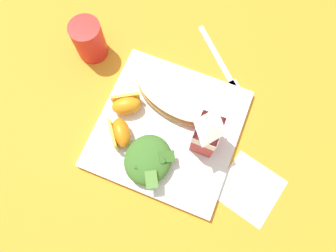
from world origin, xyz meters
name	(u,v)px	position (x,y,z in m)	size (l,w,h in m)	color
ground	(168,130)	(0.00, 0.00, 0.00)	(3.00, 3.00, 0.00)	orange
white_plate	(168,129)	(0.00, 0.00, 0.01)	(0.28, 0.28, 0.02)	white
cheesy_pizza_bread	(174,99)	(-0.06, -0.01, 0.03)	(0.11, 0.18, 0.04)	tan
green_salad_pile	(148,160)	(0.08, -0.01, 0.04)	(0.10, 0.10, 0.04)	#3D7028
milk_carton	(208,132)	(0.00, 0.08, 0.08)	(0.06, 0.05, 0.11)	#B7332D
orange_wedge_front	(127,105)	(-0.01, -0.09, 0.04)	(0.06, 0.07, 0.04)	orange
orange_wedge_middle	(120,133)	(0.05, -0.08, 0.04)	(0.07, 0.07, 0.04)	orange
paper_napkin	(250,189)	(0.05, 0.19, 0.00)	(0.11, 0.11, 0.00)	white
metal_fork	(222,65)	(-0.18, 0.06, 0.00)	(0.14, 0.15, 0.01)	silver
drinking_red_cup	(89,40)	(-0.11, -0.22, 0.05)	(0.07, 0.07, 0.09)	red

